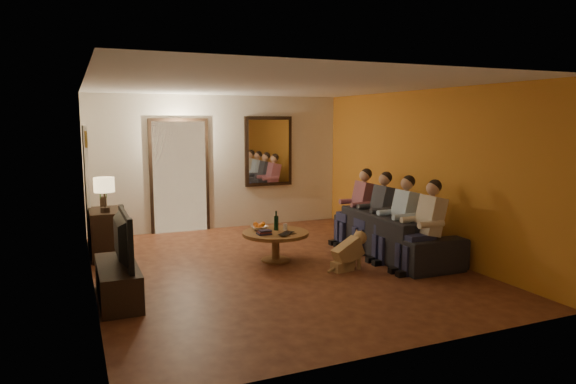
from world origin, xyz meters
name	(u,v)px	position (x,y,z in m)	size (l,w,h in m)	color
floor	(277,267)	(0.00, 0.00, 0.00)	(5.00, 6.00, 0.01)	#491E13
ceiling	(277,85)	(0.00, 0.00, 2.60)	(5.00, 6.00, 0.01)	white
back_wall	(220,163)	(0.00, 3.00, 1.30)	(5.00, 0.02, 2.60)	beige
front_wall	(402,213)	(0.00, -3.00, 1.30)	(5.00, 0.02, 2.60)	beige
left_wall	(89,187)	(-2.50, 0.00, 1.30)	(0.02, 6.00, 2.60)	beige
right_wall	(421,172)	(2.50, 0.00, 1.30)	(0.02, 6.00, 2.60)	beige
orange_accent	(420,172)	(2.49, 0.00, 1.30)	(0.01, 6.00, 2.60)	orange
kitchen_doorway	(180,177)	(-0.80, 2.98, 1.05)	(1.00, 0.06, 2.10)	#FFE0A5
door_trim	(180,177)	(-0.80, 2.97, 1.05)	(1.12, 0.04, 2.22)	black
fridge_glimpse	(193,184)	(-0.55, 2.98, 0.90)	(0.45, 0.03, 1.70)	silver
mirror_frame	(268,151)	(1.00, 2.96, 1.50)	(1.00, 0.05, 1.40)	black
mirror_glass	(269,151)	(1.00, 2.93, 1.50)	(0.86, 0.02, 1.26)	white
white_door	(87,187)	(-2.46, 2.30, 1.02)	(0.06, 0.85, 2.04)	white
framed_art	(86,139)	(-2.47, 1.30, 1.85)	(0.03, 0.28, 0.24)	#B28C33
art_canvas	(87,139)	(-2.46, 1.30, 1.85)	(0.01, 0.22, 0.18)	brown
dresser	(106,234)	(-2.25, 1.55, 0.37)	(0.45, 0.84, 0.75)	black
table_lamp	(105,195)	(-2.25, 1.33, 1.02)	(0.30, 0.30, 0.54)	beige
flower_vase	(103,194)	(-2.25, 1.77, 0.97)	(0.14, 0.14, 0.44)	red
tv_stand	(118,282)	(-2.25, -0.54, 0.22)	(0.45, 1.29, 0.43)	black
tv	(116,238)	(-2.25, -0.54, 0.75)	(0.14, 1.10, 0.63)	black
sofa	(394,234)	(1.95, -0.11, 0.35)	(0.93, 2.39, 0.70)	black
person_a	(426,230)	(1.85, -1.01, 0.60)	(0.60, 0.40, 1.20)	tan
person_b	(401,222)	(1.85, -0.41, 0.60)	(0.60, 0.40, 1.20)	tan
person_c	(379,215)	(1.85, 0.19, 0.60)	(0.60, 0.40, 1.20)	tan
person_d	(360,209)	(1.85, 0.79, 0.60)	(0.60, 0.40, 1.20)	tan
dog	(348,251)	(0.88, -0.52, 0.28)	(0.56, 0.24, 0.56)	#B07D51
coffee_table	(276,246)	(0.10, 0.32, 0.23)	(1.01, 1.01, 0.45)	brown
bowl	(259,228)	(-0.08, 0.54, 0.48)	(0.26, 0.26, 0.06)	white
oranges	(259,224)	(-0.08, 0.54, 0.55)	(0.20, 0.20, 0.08)	orange
wine_bottle	(276,220)	(0.15, 0.42, 0.60)	(0.07, 0.07, 0.31)	black
wine_glass	(285,227)	(0.28, 0.37, 0.50)	(0.06, 0.06, 0.10)	silver
book_stack	(264,232)	(-0.12, 0.22, 0.48)	(0.20, 0.15, 0.07)	black
laptop	(289,234)	(0.20, 0.04, 0.46)	(0.33, 0.21, 0.03)	black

